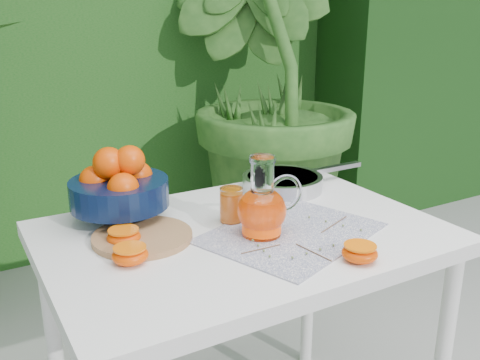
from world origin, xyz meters
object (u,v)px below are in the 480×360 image
cutting_board (142,237)px  saute_pan (283,182)px  white_table (244,259)px  fruit_bowl (119,186)px  juice_pitcher (263,208)px

cutting_board → saute_pan: size_ratio=0.56×
white_table → saute_pan: bearing=39.1°
cutting_board → fruit_bowl: 0.18m
cutting_board → juice_pitcher: 0.30m
white_table → saute_pan: saute_pan is taller
juice_pitcher → saute_pan: bearing=47.7°
white_table → cutting_board: bearing=163.7°
cutting_board → fruit_bowl: size_ratio=0.85×
fruit_bowl → juice_pitcher: same height
juice_pitcher → saute_pan: (0.25, 0.27, -0.05)m
white_table → cutting_board: 0.27m
fruit_bowl → saute_pan: fruit_bowl is taller
fruit_bowl → cutting_board: bearing=-88.3°
white_table → fruit_bowl: bearing=138.0°
cutting_board → saute_pan: (0.52, 0.15, 0.02)m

